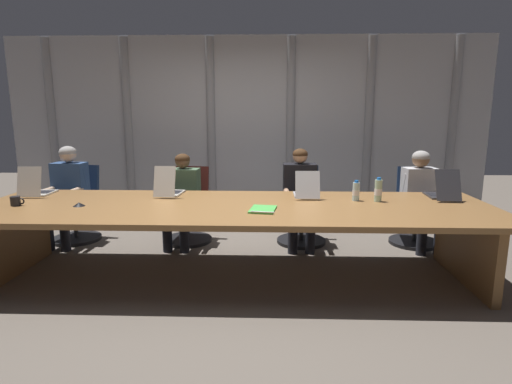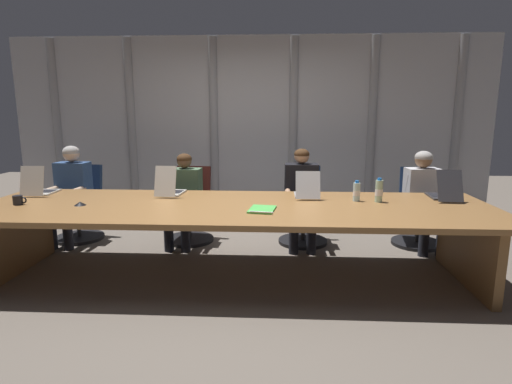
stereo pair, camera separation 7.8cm
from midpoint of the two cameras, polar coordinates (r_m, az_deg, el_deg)
ground_plane at (r=4.15m, az=-2.38°, el=-11.62°), size 13.55×13.55×0.00m
conference_table at (r=3.96m, az=-2.45°, el=-3.54°), size 4.89×1.43×0.72m
curtain_backdrop at (r=5.99m, az=-0.48°, el=8.34°), size 6.78×0.17×2.63m
laptop_left_end at (r=4.97m, az=-27.25°, el=0.41°), size 0.26×0.42×0.32m
laptop_left_mid at (r=4.47m, az=-11.25°, el=0.38°), size 0.25×0.44×0.33m
laptop_center at (r=4.31m, az=7.52°, el=0.02°), size 0.25×0.40×0.29m
laptop_right_mid at (r=4.62m, az=24.89°, el=-0.14°), size 0.27×0.50×0.31m
office_chair_left_end at (r=5.70m, az=-22.72°, el=-2.52°), size 0.60×0.61×0.93m
office_chair_left_mid at (r=5.25m, az=-8.65°, el=-2.94°), size 0.60×0.60×0.92m
office_chair_center at (r=5.15m, az=6.93°, el=-3.11°), size 0.60×0.60×0.93m
office_chair_right_mid at (r=5.43m, az=21.80°, el=-3.14°), size 0.60×0.61×0.92m
person_left_end at (r=5.51m, az=-23.85°, el=0.44°), size 0.42×0.56×1.19m
person_left_mid at (r=5.04m, az=-9.58°, el=-0.30°), size 0.42×0.56×1.10m
person_center at (r=4.93m, az=6.74°, el=-0.08°), size 0.41×0.55×1.17m
person_right_mid at (r=5.22m, az=22.58°, el=-0.26°), size 0.42×0.57×1.15m
water_bottle_primary at (r=4.22m, az=17.10°, el=0.12°), size 0.07×0.07×0.24m
water_bottle_secondary at (r=4.21m, az=14.21°, el=0.01°), size 0.07×0.07×0.21m
coffee_mug_near at (r=4.52m, az=-29.54°, el=-0.98°), size 0.13×0.09×0.09m
conference_mic_left_side at (r=4.24m, az=-22.61°, el=-1.47°), size 0.11×0.11×0.03m
spiral_notepad at (r=3.72m, az=1.44°, el=-2.42°), size 0.26×0.33×0.03m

